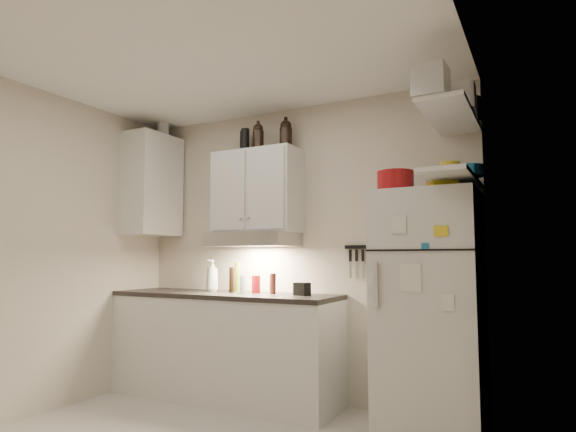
% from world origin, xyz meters
% --- Properties ---
extents(ceiling, '(3.20, 3.00, 0.02)m').
position_xyz_m(ceiling, '(0.00, 0.00, 2.61)').
color(ceiling, white).
rests_on(ceiling, ground).
extents(back_wall, '(3.20, 0.02, 2.60)m').
position_xyz_m(back_wall, '(0.00, 1.51, 1.30)').
color(back_wall, beige).
rests_on(back_wall, ground).
extents(left_wall, '(0.02, 3.00, 2.60)m').
position_xyz_m(left_wall, '(-1.61, 0.00, 1.30)').
color(left_wall, beige).
rests_on(left_wall, ground).
extents(right_wall, '(0.02, 3.00, 2.60)m').
position_xyz_m(right_wall, '(1.61, 0.00, 1.30)').
color(right_wall, beige).
rests_on(right_wall, ground).
extents(base_cabinet, '(2.10, 0.60, 0.88)m').
position_xyz_m(base_cabinet, '(-0.55, 1.20, 0.44)').
color(base_cabinet, silver).
rests_on(base_cabinet, floor).
extents(countertop, '(2.10, 0.62, 0.04)m').
position_xyz_m(countertop, '(-0.55, 1.20, 0.90)').
color(countertop, '#272321').
rests_on(countertop, base_cabinet).
extents(upper_cabinet, '(0.80, 0.33, 0.75)m').
position_xyz_m(upper_cabinet, '(-0.30, 1.33, 1.83)').
color(upper_cabinet, silver).
rests_on(upper_cabinet, back_wall).
extents(side_cabinet, '(0.33, 0.55, 1.00)m').
position_xyz_m(side_cabinet, '(-1.44, 1.20, 1.95)').
color(side_cabinet, silver).
rests_on(side_cabinet, left_wall).
extents(range_hood, '(0.76, 0.46, 0.12)m').
position_xyz_m(range_hood, '(-0.30, 1.27, 1.39)').
color(range_hood, silver).
rests_on(range_hood, back_wall).
extents(fridge, '(0.70, 0.68, 1.70)m').
position_xyz_m(fridge, '(1.25, 1.16, 0.85)').
color(fridge, silver).
rests_on(fridge, floor).
extents(shelf_hi, '(0.30, 0.95, 0.03)m').
position_xyz_m(shelf_hi, '(1.45, 1.02, 2.20)').
color(shelf_hi, silver).
rests_on(shelf_hi, right_wall).
extents(shelf_lo, '(0.30, 0.95, 0.03)m').
position_xyz_m(shelf_lo, '(1.45, 1.02, 1.76)').
color(shelf_lo, silver).
rests_on(shelf_lo, right_wall).
extents(knife_strip, '(0.42, 0.02, 0.03)m').
position_xyz_m(knife_strip, '(0.70, 1.49, 1.32)').
color(knife_strip, black).
rests_on(knife_strip, back_wall).
extents(dutch_oven, '(0.31, 0.31, 0.15)m').
position_xyz_m(dutch_oven, '(1.05, 1.04, 1.78)').
color(dutch_oven, maroon).
rests_on(dutch_oven, fridge).
extents(book_stack, '(0.24, 0.26, 0.07)m').
position_xyz_m(book_stack, '(1.38, 1.04, 1.74)').
color(book_stack, gold).
rests_on(book_stack, fridge).
extents(spice_jar, '(0.08, 0.08, 0.11)m').
position_xyz_m(spice_jar, '(1.38, 1.16, 1.75)').
color(spice_jar, silver).
rests_on(spice_jar, fridge).
extents(stock_pot, '(0.32, 0.32, 0.18)m').
position_xyz_m(stock_pot, '(1.49, 1.32, 2.31)').
color(stock_pot, silver).
rests_on(stock_pot, shelf_hi).
extents(tin_a, '(0.19, 0.17, 0.18)m').
position_xyz_m(tin_a, '(1.52, 0.99, 2.31)').
color(tin_a, '#AAAAAD').
rests_on(tin_a, shelf_hi).
extents(tin_b, '(0.21, 0.21, 0.20)m').
position_xyz_m(tin_b, '(1.40, 0.63, 2.32)').
color(tin_b, '#AAAAAD').
rests_on(tin_b, shelf_hi).
extents(bowl_teal, '(0.23, 0.23, 0.09)m').
position_xyz_m(bowl_teal, '(1.41, 1.39, 1.82)').
color(bowl_teal, '#1A6492').
rests_on(bowl_teal, shelf_lo).
extents(bowl_orange, '(0.18, 0.18, 0.06)m').
position_xyz_m(bowl_orange, '(1.36, 1.48, 1.89)').
color(bowl_orange, '#E94915').
rests_on(bowl_orange, bowl_teal).
extents(bowl_yellow, '(0.14, 0.14, 0.05)m').
position_xyz_m(bowl_yellow, '(1.36, 1.48, 1.95)').
color(bowl_yellow, yellow).
rests_on(bowl_yellow, bowl_orange).
extents(plates, '(0.32, 0.32, 0.07)m').
position_xyz_m(plates, '(1.52, 1.04, 1.81)').
color(plates, '#1A6492').
rests_on(plates, shelf_lo).
extents(growler_a, '(0.11, 0.11, 0.24)m').
position_xyz_m(growler_a, '(-0.24, 1.26, 2.32)').
color(growler_a, black).
rests_on(growler_a, upper_cabinet).
extents(growler_b, '(0.13, 0.13, 0.27)m').
position_xyz_m(growler_b, '(-0.02, 1.37, 2.33)').
color(growler_b, black).
rests_on(growler_b, upper_cabinet).
extents(thermos_a, '(0.10, 0.10, 0.22)m').
position_xyz_m(thermos_a, '(-0.42, 1.32, 2.31)').
color(thermos_a, black).
rests_on(thermos_a, upper_cabinet).
extents(thermos_b, '(0.09, 0.09, 0.23)m').
position_xyz_m(thermos_b, '(-0.49, 1.41, 2.31)').
color(thermos_b, black).
rests_on(thermos_b, upper_cabinet).
extents(side_jar, '(0.14, 0.14, 0.16)m').
position_xyz_m(side_jar, '(-1.39, 1.29, 2.53)').
color(side_jar, silver).
rests_on(side_jar, side_cabinet).
extents(soap_bottle, '(0.16, 0.16, 0.33)m').
position_xyz_m(soap_bottle, '(-0.75, 1.29, 1.08)').
color(soap_bottle, silver).
rests_on(soap_bottle, countertop).
extents(pepper_mill, '(0.07, 0.07, 0.18)m').
position_xyz_m(pepper_mill, '(-0.11, 1.29, 1.01)').
color(pepper_mill, '#56251A').
rests_on(pepper_mill, countertop).
extents(oil_bottle, '(0.06, 0.06, 0.27)m').
position_xyz_m(oil_bottle, '(-0.52, 1.36, 1.05)').
color(oil_bottle, '#596D1B').
rests_on(oil_bottle, countertop).
extents(vinegar_bottle, '(0.05, 0.05, 0.23)m').
position_xyz_m(vinegar_bottle, '(-0.49, 1.22, 1.03)').
color(vinegar_bottle, black).
rests_on(vinegar_bottle, countertop).
extents(clear_bottle, '(0.06, 0.06, 0.16)m').
position_xyz_m(clear_bottle, '(-0.36, 1.20, 1.00)').
color(clear_bottle, silver).
rests_on(clear_bottle, countertop).
extents(red_jar, '(0.09, 0.09, 0.15)m').
position_xyz_m(red_jar, '(-0.27, 1.29, 1.00)').
color(red_jar, maroon).
rests_on(red_jar, countertop).
extents(caddy, '(0.14, 0.12, 0.11)m').
position_xyz_m(caddy, '(0.20, 1.24, 0.97)').
color(caddy, black).
rests_on(caddy, countertop).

